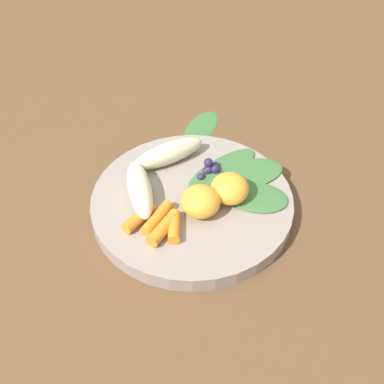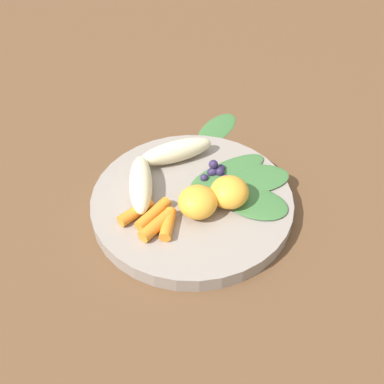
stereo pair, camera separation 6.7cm
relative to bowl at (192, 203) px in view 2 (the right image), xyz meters
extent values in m
plane|color=brown|center=(0.00, 0.00, -0.01)|extent=(2.40, 2.40, 0.00)
cylinder|color=gray|center=(0.00, 0.00, 0.00)|extent=(0.29, 0.29, 0.02)
ellipsoid|color=beige|center=(-0.05, 0.05, 0.03)|extent=(0.09, 0.11, 0.03)
ellipsoid|color=beige|center=(0.03, 0.08, 0.03)|extent=(0.12, 0.06, 0.03)
ellipsoid|color=#F4A833|center=(0.03, -0.04, 0.03)|extent=(0.05, 0.05, 0.04)
ellipsoid|color=#F4A833|center=(-0.01, -0.03, 0.03)|extent=(0.05, 0.05, 0.04)
cylinder|color=orange|center=(-0.08, 0.02, 0.02)|extent=(0.05, 0.02, 0.02)
cylinder|color=orange|center=(-0.07, 0.00, 0.02)|extent=(0.06, 0.03, 0.02)
cylinder|color=orange|center=(-0.08, -0.02, 0.02)|extent=(0.05, 0.03, 0.02)
cylinder|color=orange|center=(-0.06, -0.03, 0.02)|extent=(0.05, 0.05, 0.02)
sphere|color=#2D234C|center=(0.06, 0.01, 0.02)|extent=(0.01, 0.01, 0.01)
sphere|color=#2D234C|center=(0.06, 0.03, 0.02)|extent=(0.01, 0.01, 0.01)
sphere|color=#2D234C|center=(0.07, 0.02, 0.02)|extent=(0.01, 0.01, 0.01)
sphere|color=#2D234C|center=(0.05, 0.02, 0.02)|extent=(0.01, 0.01, 0.01)
sphere|color=#2D234C|center=(0.05, 0.02, 0.02)|extent=(0.01, 0.01, 0.01)
sphere|color=#2D234C|center=(0.06, -0.01, 0.02)|extent=(0.01, 0.01, 0.01)
sphere|color=#2D234C|center=(0.05, 0.02, 0.03)|extent=(0.01, 0.01, 0.01)
sphere|color=#2D234C|center=(0.03, 0.02, 0.02)|extent=(0.01, 0.01, 0.01)
sphere|color=#2D234C|center=(0.05, 0.02, 0.02)|extent=(0.01, 0.01, 0.01)
ellipsoid|color=#3D7038|center=(0.06, -0.06, 0.01)|extent=(0.10, 0.11, 0.00)
ellipsoid|color=#3D7038|center=(0.08, -0.02, 0.01)|extent=(0.14, 0.11, 0.00)
ellipsoid|color=#3D7038|center=(0.07, 0.01, 0.01)|extent=(0.13, 0.05, 0.00)
ellipsoid|color=#3D7038|center=(0.15, 0.13, -0.01)|extent=(0.11, 0.08, 0.01)
camera|label=1|loc=(-0.34, -0.34, 0.49)|focal=44.60mm
camera|label=2|loc=(-0.29, -0.38, 0.49)|focal=44.60mm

